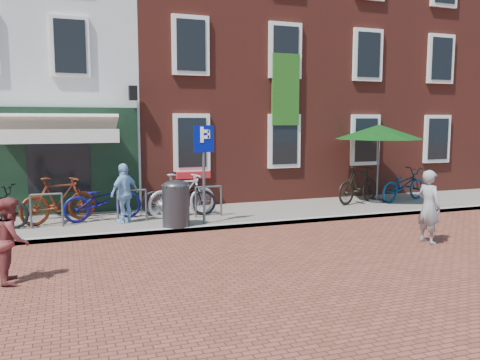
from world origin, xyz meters
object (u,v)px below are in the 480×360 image
object	(u,v)px
parasol	(379,129)
woman	(429,207)
boy	(11,240)
bicycle_4	(179,196)
bicycle_5	(359,185)
bicycle_1	(59,200)
bicycle_6	(404,185)
bicycle_3	(182,195)
cafe_person	(125,193)
bicycle_2	(103,200)
litter_bin	(176,201)
parking_sign	(204,157)

from	to	relation	value
parasol	woman	world-z (taller)	parasol
boy	bicycle_4	xyz separation A→B (m)	(3.70, 4.14, -0.08)
woman	bicycle_5	distance (m)	4.60
boy	bicycle_1	bearing A→B (deg)	-11.20
bicycle_5	boy	bearing A→B (deg)	93.90
boy	bicycle_4	bearing A→B (deg)	-43.78
bicycle_6	bicycle_3	bearing A→B (deg)	77.22
bicycle_3	bicycle_6	size ratio (longest dim) A/B	0.97
woman	cafe_person	size ratio (longest dim) A/B	1.07
bicycle_3	bicycle_4	distance (m)	0.20
bicycle_1	bicycle_2	size ratio (longest dim) A/B	0.97
cafe_person	bicycle_2	distance (m)	0.72
parasol	bicycle_4	bearing A→B (deg)	-179.36
bicycle_2	bicycle_3	xyz separation A→B (m)	(2.02, -0.20, 0.06)
bicycle_1	litter_bin	bearing A→B (deg)	-139.19
bicycle_4	bicycle_2	bearing A→B (deg)	102.43
litter_bin	cafe_person	bearing A→B (deg)	141.85
woman	bicycle_4	size ratio (longest dim) A/B	0.80
cafe_person	bicycle_4	bearing A→B (deg)	160.40
boy	cafe_person	xyz separation A→B (m)	(2.23, 3.69, 0.14)
bicycle_3	woman	bearing A→B (deg)	-144.78
parking_sign	bicycle_3	size ratio (longest dim) A/B	1.25
bicycle_4	boy	bearing A→B (deg)	151.19
cafe_person	bicycle_5	bearing A→B (deg)	147.52
bicycle_5	bicycle_2	bearing A→B (deg)	70.07
parking_sign	bicycle_2	distance (m)	2.89
bicycle_1	bicycle_3	bearing A→B (deg)	-116.24
bicycle_1	bicycle_5	distance (m)	8.69
bicycle_3	bicycle_5	xyz separation A→B (m)	(5.61, 0.26, 0.00)
parking_sign	cafe_person	xyz separation A→B (m)	(-1.82, 0.84, -0.92)
bicycle_3	parking_sign	bearing A→B (deg)	-176.60
boy	bicycle_2	size ratio (longest dim) A/B	0.70
litter_bin	parasol	bearing A→B (deg)	11.74
cafe_person	bicycle_5	distance (m)	7.16
parasol	woman	distance (m)	5.06
bicycle_6	cafe_person	bearing A→B (deg)	78.72
parking_sign	bicycle_1	xyz separation A→B (m)	(-3.37, 1.33, -1.08)
parasol	bicycle_6	size ratio (longest dim) A/B	1.37
bicycle_1	bicycle_3	size ratio (longest dim) A/B	1.00
boy	bicycle_4	distance (m)	5.56
litter_bin	bicycle_1	distance (m)	2.99
litter_bin	cafe_person	size ratio (longest dim) A/B	0.81
bicycle_1	bicycle_6	bearing A→B (deg)	-112.31
litter_bin	bicycle_4	world-z (taller)	litter_bin
bicycle_5	woman	bearing A→B (deg)	144.90
parasol	bicycle_5	xyz separation A→B (m)	(-0.68, 0.01, -1.70)
litter_bin	bicycle_5	bearing A→B (deg)	13.06
bicycle_2	bicycle_3	distance (m)	2.03
bicycle_1	bicycle_6	world-z (taller)	bicycle_1
boy	bicycle_2	world-z (taller)	boy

